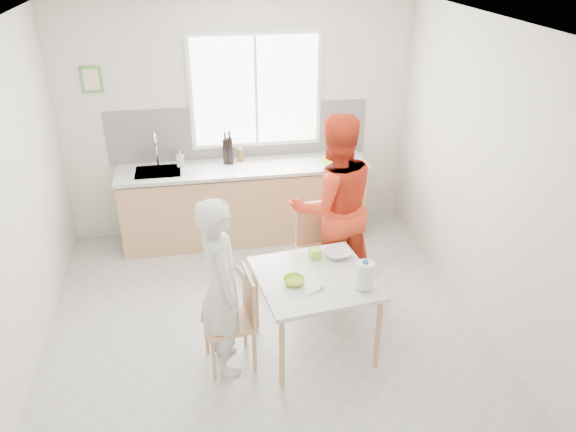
# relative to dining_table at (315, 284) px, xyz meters

# --- Properties ---
(ground) EXTENTS (4.50, 4.50, 0.00)m
(ground) POSITION_rel_dining_table_xyz_m (-0.38, 0.13, -0.65)
(ground) COLOR #B7B7B2
(ground) RESTS_ON ground
(room_shell) EXTENTS (4.50, 4.50, 4.50)m
(room_shell) POSITION_rel_dining_table_xyz_m (-0.38, 0.13, 0.99)
(room_shell) COLOR silver
(room_shell) RESTS_ON ground
(window) EXTENTS (1.50, 0.06, 1.30)m
(window) POSITION_rel_dining_table_xyz_m (-0.18, 2.36, 1.05)
(window) COLOR white
(window) RESTS_ON room_shell
(backsplash) EXTENTS (3.00, 0.02, 0.65)m
(backsplash) POSITION_rel_dining_table_xyz_m (-0.38, 2.37, 0.57)
(backsplash) COLOR white
(backsplash) RESTS_ON room_shell
(picture_frame) EXTENTS (0.22, 0.03, 0.28)m
(picture_frame) POSITION_rel_dining_table_xyz_m (-1.93, 2.37, 1.25)
(picture_frame) COLOR #539845
(picture_frame) RESTS_ON room_shell
(kitchen_counter) EXTENTS (2.84, 0.64, 1.37)m
(kitchen_counter) POSITION_rel_dining_table_xyz_m (-0.39, 2.08, -0.23)
(kitchen_counter) COLOR tan
(kitchen_counter) RESTS_ON ground
(dining_table) EXTENTS (1.06, 1.06, 0.73)m
(dining_table) POSITION_rel_dining_table_xyz_m (0.00, 0.00, 0.00)
(dining_table) COLOR silver
(dining_table) RESTS_ON ground
(chair_left) EXTENTS (0.45, 0.45, 0.87)m
(chair_left) POSITION_rel_dining_table_xyz_m (-0.68, -0.09, -0.17)
(chair_left) COLOR tan
(chair_left) RESTS_ON ground
(chair_far) EXTENTS (0.49, 0.49, 0.94)m
(chair_far) POSITION_rel_dining_table_xyz_m (0.24, 0.86, -0.13)
(chair_far) COLOR tan
(chair_far) RESTS_ON ground
(person_white) EXTENTS (0.44, 0.61, 1.56)m
(person_white) POSITION_rel_dining_table_xyz_m (-0.78, -0.10, 0.13)
(person_white) COLOR silver
(person_white) RESTS_ON ground
(person_red) EXTENTS (0.98, 0.81, 1.86)m
(person_red) POSITION_rel_dining_table_xyz_m (0.37, 0.88, 0.28)
(person_red) COLOR red
(person_red) RESTS_ON ground
(bowl_green) EXTENTS (0.20, 0.20, 0.06)m
(bowl_green) POSITION_rel_dining_table_xyz_m (-0.19, -0.08, 0.10)
(bowl_green) COLOR #A7D531
(bowl_green) RESTS_ON dining_table
(bowl_white) EXTENTS (0.26, 0.26, 0.06)m
(bowl_white) POSITION_rel_dining_table_xyz_m (0.27, 0.29, 0.10)
(bowl_white) COLOR silver
(bowl_white) RESTS_ON dining_table
(milk_jug) EXTENTS (0.19, 0.14, 0.24)m
(milk_jug) POSITION_rel_dining_table_xyz_m (0.36, -0.24, 0.21)
(milk_jug) COLOR white
(milk_jug) RESTS_ON dining_table
(green_box) EXTENTS (0.11, 0.11, 0.09)m
(green_box) POSITION_rel_dining_table_xyz_m (0.06, 0.29, 0.12)
(green_box) COLOR #99D832
(green_box) RESTS_ON dining_table
(spoon) EXTENTS (0.15, 0.08, 0.01)m
(spoon) POSITION_rel_dining_table_xyz_m (-0.05, -0.23, 0.09)
(spoon) COLOR #A5A5AA
(spoon) RESTS_ON dining_table
(cutting_board) EXTENTS (0.40, 0.32, 0.01)m
(cutting_board) POSITION_rel_dining_table_xyz_m (0.68, 2.07, 0.27)
(cutting_board) COLOR #94CB2E
(cutting_board) RESTS_ON kitchen_counter
(wine_bottle_a) EXTENTS (0.07, 0.07, 0.32)m
(wine_bottle_a) POSITION_rel_dining_table_xyz_m (-0.52, 2.17, 0.43)
(wine_bottle_a) COLOR black
(wine_bottle_a) RESTS_ON kitchen_counter
(wine_bottle_b) EXTENTS (0.07, 0.07, 0.30)m
(wine_bottle_b) POSITION_rel_dining_table_xyz_m (-0.56, 2.19, 0.42)
(wine_bottle_b) COLOR black
(wine_bottle_b) RESTS_ON kitchen_counter
(jar_amber) EXTENTS (0.06, 0.06, 0.16)m
(jar_amber) POSITION_rel_dining_table_xyz_m (-0.40, 2.23, 0.35)
(jar_amber) COLOR brown
(jar_amber) RESTS_ON kitchen_counter
(soap_bottle) EXTENTS (0.09, 0.09, 0.19)m
(soap_bottle) POSITION_rel_dining_table_xyz_m (-1.08, 2.20, 0.36)
(soap_bottle) COLOR #999999
(soap_bottle) RESTS_ON kitchen_counter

